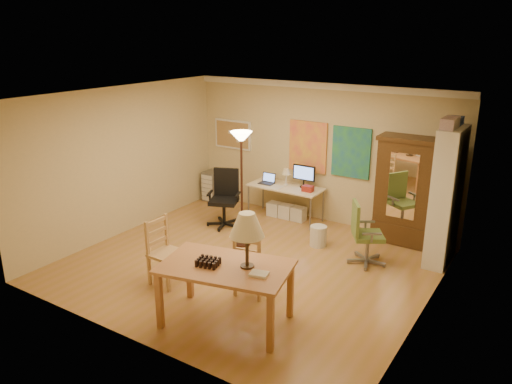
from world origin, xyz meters
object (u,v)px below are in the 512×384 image
Objects in this scene: computer_desk at (287,199)px; office_chair_green at (365,247)px; bookshelf at (446,197)px; armoire at (405,198)px; office_chair_black at (225,211)px; dining_table at (233,255)px.

computer_desk is 1.43× the size of office_chair_green.
bookshelf is (1.00, 0.74, 0.83)m from office_chair_green.
computer_desk is at bearing -177.88° from armoire.
bookshelf is (3.90, 0.62, 0.81)m from office_chair_black.
dining_table is 0.94× the size of armoire.
computer_desk is 1.36× the size of office_chair_black.
armoire is (1.02, 3.75, -0.13)m from dining_table.
armoire is (3.14, 1.06, 0.54)m from office_chair_black.
bookshelf reaches higher than office_chair_black.
office_chair_green is at bearing -2.36° from office_chair_black.
armoire is at bearing 74.74° from dining_table.
office_chair_black is 2.90m from office_chair_green.
dining_table reaches higher than computer_desk.
office_chair_green is at bearing 73.08° from dining_table.
armoire reaches higher than dining_table.
dining_table reaches higher than office_chair_green.
office_chair_black is 0.57× the size of armoire.
dining_table is at bearing -118.30° from bookshelf.
computer_desk is at bearing 49.20° from office_chair_black.
office_chair_green is 0.47× the size of bookshelf.
armoire reaches higher than office_chair_green.
bookshelf is (1.78, 3.31, 0.14)m from dining_table.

